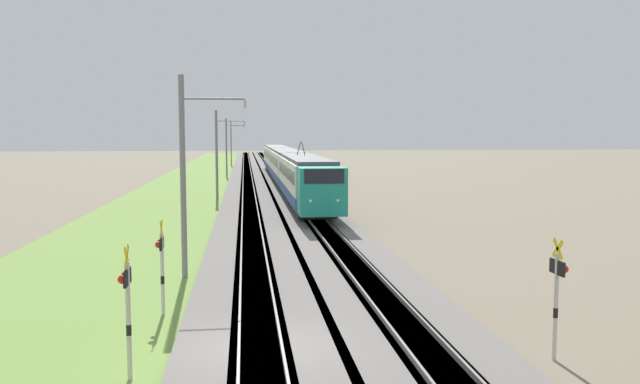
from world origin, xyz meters
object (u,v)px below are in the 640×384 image
at_px(passenger_train, 286,165).
at_px(crossing_signal_near, 127,301).
at_px(catenary_mast_near, 185,175).
at_px(catenary_mast_mid, 217,154).
at_px(crossing_signal_aux, 162,259).
at_px(crossing_signal_far, 557,287).
at_px(catenary_mast_distant, 231,143).
at_px(catenary_mast_far, 227,147).

bearing_deg(passenger_train, crossing_signal_near, -7.67).
bearing_deg(catenary_mast_near, catenary_mast_mid, -0.00).
xyz_separation_m(crossing_signal_near, crossing_signal_aux, (5.16, -0.09, -0.10)).
height_order(crossing_signal_far, catenary_mast_distant, catenary_mast_distant).
distance_m(passenger_train, catenary_mast_near, 43.14).
bearing_deg(crossing_signal_aux, crossing_signal_far, 154.67).
xyz_separation_m(passenger_train, catenary_mast_near, (-42.58, 6.75, 1.71)).
distance_m(passenger_train, catenary_mast_distant, 46.49).
bearing_deg(catenary_mast_far, crossing_signal_aux, 179.76).
distance_m(crossing_signal_aux, catenary_mast_mid, 34.63).
relative_size(crossing_signal_near, crossing_signal_aux, 1.05).
distance_m(catenary_mast_far, catenary_mast_distant, 29.51).
xyz_separation_m(crossing_signal_aux, catenary_mast_near, (5.05, -0.27, 2.25)).
relative_size(crossing_signal_far, catenary_mast_far, 0.40).
relative_size(crossing_signal_near, catenary_mast_distant, 0.40).
relative_size(passenger_train, catenary_mast_near, 8.04).
distance_m(crossing_signal_aux, catenary_mast_distant, 93.62).
bearing_deg(crossing_signal_near, catenary_mast_far, -90.30).
bearing_deg(catenary_mast_distant, crossing_signal_aux, 179.83).
bearing_deg(passenger_train, catenary_mast_near, -9.01).
bearing_deg(catenary_mast_far, catenary_mast_distant, 0.00).
xyz_separation_m(crossing_signal_aux, catenary_mast_far, (64.08, -0.27, 2.15)).
height_order(catenary_mast_mid, catenary_mast_far, catenary_mast_far).
distance_m(crossing_signal_near, catenary_mast_mid, 39.78).
bearing_deg(catenary_mast_near, passenger_train, -9.01).
xyz_separation_m(crossing_signal_far, crossing_signal_aux, (4.87, 10.28, -0.02)).
relative_size(passenger_train, crossing_signal_far, 20.55).
bearing_deg(crossing_signal_near, passenger_train, -97.67).
bearing_deg(catenary_mast_near, catenary_mast_far, -0.00).
relative_size(crossing_signal_aux, catenary_mast_mid, 0.40).
bearing_deg(crossing_signal_aux, crossing_signal_near, 89.02).
bearing_deg(passenger_train, crossing_signal_aux, -8.38).
bearing_deg(crossing_signal_near, crossing_signal_aux, -90.98).
height_order(passenger_train, crossing_signal_near, passenger_train).
bearing_deg(catenary_mast_mid, passenger_train, -27.31).
distance_m(crossing_signal_far, crossing_signal_aux, 11.37).
xyz_separation_m(crossing_signal_near, crossing_signal_far, (0.30, -10.37, -0.07)).
xyz_separation_m(crossing_signal_near, catenary_mast_distant, (98.75, -0.36, 2.21)).
bearing_deg(crossing_signal_near, catenary_mast_distant, -90.21).
bearing_deg(catenary_mast_distant, passenger_train, -171.65).
height_order(catenary_mast_near, catenary_mast_mid, catenary_mast_near).
relative_size(crossing_signal_near, catenary_mast_mid, 0.42).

